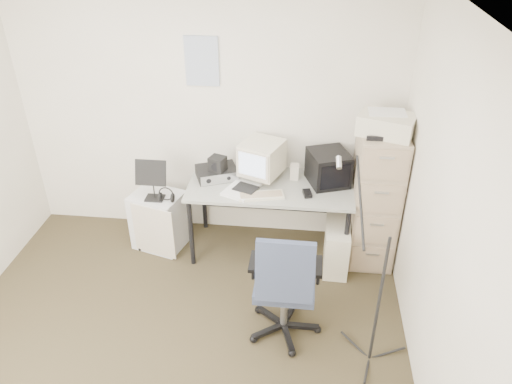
# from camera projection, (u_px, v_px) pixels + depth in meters

# --- Properties ---
(floor) EXTENTS (3.60, 3.60, 0.01)m
(floor) POSITION_uv_depth(u_px,v_px,m) (170.00, 361.00, 3.76)
(floor) COLOR #3D351F
(floor) RESTS_ON ground
(ceiling) EXTENTS (3.60, 3.60, 0.01)m
(ceiling) POSITION_uv_depth(u_px,v_px,m) (125.00, 17.00, 2.46)
(ceiling) COLOR white
(ceiling) RESTS_ON ground
(wall_back) EXTENTS (3.60, 0.02, 2.50)m
(wall_back) POSITION_uv_depth(u_px,v_px,m) (207.00, 114.00, 4.64)
(wall_back) COLOR white
(wall_back) RESTS_ON ground
(wall_right) EXTENTS (0.02, 3.60, 2.50)m
(wall_right) POSITION_uv_depth(u_px,v_px,m) (449.00, 243.00, 2.94)
(wall_right) COLOR white
(wall_right) RESTS_ON ground
(wall_calendar) EXTENTS (0.30, 0.02, 0.44)m
(wall_calendar) POSITION_uv_depth(u_px,v_px,m) (202.00, 61.00, 4.37)
(wall_calendar) COLOR white
(wall_calendar) RESTS_ON wall_back
(filing_cabinet) EXTENTS (0.40, 0.60, 1.30)m
(filing_cabinet) POSITION_uv_depth(u_px,v_px,m) (375.00, 197.00, 4.53)
(filing_cabinet) COLOR tan
(filing_cabinet) RESTS_ON floor
(printer) EXTENTS (0.52, 0.43, 0.17)m
(printer) POSITION_uv_depth(u_px,v_px,m) (387.00, 124.00, 4.10)
(printer) COLOR beige
(printer) RESTS_ON filing_cabinet
(desk) EXTENTS (1.50, 0.70, 0.73)m
(desk) POSITION_uv_depth(u_px,v_px,m) (270.00, 218.00, 4.74)
(desk) COLOR #A1A19F
(desk) RESTS_ON floor
(crt_monitor) EXTENTS (0.44, 0.45, 0.37)m
(crt_monitor) POSITION_uv_depth(u_px,v_px,m) (262.00, 161.00, 4.55)
(crt_monitor) COLOR beige
(crt_monitor) RESTS_ON desk
(crt_tv) EXTENTS (0.43, 0.44, 0.30)m
(crt_tv) POSITION_uv_depth(u_px,v_px,m) (328.00, 168.00, 4.52)
(crt_tv) COLOR black
(crt_tv) RESTS_ON desk
(desk_speaker) EXTENTS (0.08, 0.08, 0.15)m
(desk_speaker) POSITION_uv_depth(u_px,v_px,m) (294.00, 172.00, 4.62)
(desk_speaker) COLOR beige
(desk_speaker) RESTS_ON desk
(keyboard) EXTENTS (0.42, 0.23, 0.02)m
(keyboard) POSITION_uv_depth(u_px,v_px,m) (261.00, 196.00, 4.37)
(keyboard) COLOR beige
(keyboard) RESTS_ON desk
(mouse) EXTENTS (0.09, 0.13, 0.04)m
(mouse) POSITION_uv_depth(u_px,v_px,m) (307.00, 193.00, 4.39)
(mouse) COLOR black
(mouse) RESTS_ON desk
(radio_receiver) EXTENTS (0.44, 0.38, 0.10)m
(radio_receiver) POSITION_uv_depth(u_px,v_px,m) (217.00, 173.00, 4.64)
(radio_receiver) COLOR black
(radio_receiver) RESTS_ON desk
(radio_speaker) EXTENTS (0.17, 0.17, 0.14)m
(radio_speaker) POSITION_uv_depth(u_px,v_px,m) (218.00, 164.00, 4.54)
(radio_speaker) COLOR black
(radio_speaker) RESTS_ON radio_receiver
(papers) EXTENTS (0.36, 0.41, 0.02)m
(papers) POSITION_uv_depth(u_px,v_px,m) (241.00, 189.00, 4.46)
(papers) COLOR white
(papers) RESTS_ON desk
(pc_tower) EXTENTS (0.23, 0.49, 0.45)m
(pc_tower) POSITION_uv_depth(u_px,v_px,m) (336.00, 246.00, 4.60)
(pc_tower) COLOR beige
(pc_tower) RESTS_ON floor
(office_chair) EXTENTS (0.59, 0.59, 1.02)m
(office_chair) POSITION_uv_depth(u_px,v_px,m) (285.00, 281.00, 3.76)
(office_chair) COLOR #363C4B
(office_chair) RESTS_ON floor
(side_cart) EXTENTS (0.55, 0.48, 0.57)m
(side_cart) POSITION_uv_depth(u_px,v_px,m) (159.00, 220.00, 4.85)
(side_cart) COLOR silver
(side_cart) RESTS_ON floor
(music_stand) EXTENTS (0.30, 0.20, 0.42)m
(music_stand) POSITION_uv_depth(u_px,v_px,m) (153.00, 179.00, 4.54)
(music_stand) COLOR black
(music_stand) RESTS_ON side_cart
(headphones) EXTENTS (0.20, 0.20, 0.03)m
(headphones) POSITION_uv_depth(u_px,v_px,m) (166.00, 197.00, 4.59)
(headphones) COLOR black
(headphones) RESTS_ON side_cart
(mic_stand) EXTENTS (0.02, 0.02, 1.48)m
(mic_stand) POSITION_uv_depth(u_px,v_px,m) (382.00, 284.00, 3.40)
(mic_stand) COLOR black
(mic_stand) RESTS_ON floor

